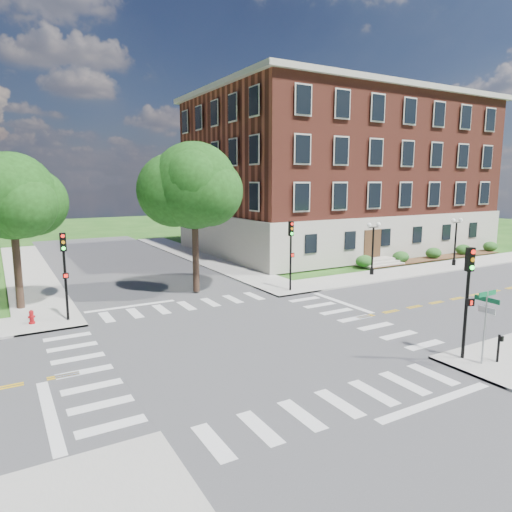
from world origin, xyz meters
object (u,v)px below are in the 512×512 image
traffic_signal_se (468,288)px  traffic_signal_ne (291,247)px  street_sign_pole (486,313)px  push_button_post (499,347)px  fire_hydrant (32,317)px  twin_lamp_west (373,245)px  twin_lamp_east (456,239)px  traffic_signal_nw (65,265)px

traffic_signal_se → traffic_signal_ne: size_ratio=1.00×
traffic_signal_ne → street_sign_pole: (-0.33, -14.65, -0.88)m
street_sign_pole → push_button_post: bearing=-17.0°
push_button_post → fire_hydrant: (-16.56, 15.53, -0.33)m
twin_lamp_west → twin_lamp_east: (9.34, -0.64, 0.00)m
push_button_post → twin_lamp_west: bearing=62.5°
push_button_post → twin_lamp_east: bearing=41.0°
traffic_signal_se → push_button_post: bearing=-50.3°
twin_lamp_west → street_sign_pole: 18.26m
traffic_signal_se → fire_hydrant: traffic_signal_se is taller
traffic_signal_nw → twin_lamp_west: (23.14, 0.76, -0.66)m
twin_lamp_west → street_sign_pole: (-9.10, -15.83, -0.21)m
twin_lamp_west → street_sign_pole: twin_lamp_west is taller
traffic_signal_ne → fire_hydrant: (-16.15, 0.65, -2.72)m
traffic_signal_ne → push_button_post: size_ratio=4.00×
traffic_signal_se → traffic_signal_ne: 13.84m
twin_lamp_west → fire_hydrant: twin_lamp_west is taller
push_button_post → fire_hydrant: push_button_post is taller
twin_lamp_east → street_sign_pole: twin_lamp_east is taller
traffic_signal_se → street_sign_pole: size_ratio=1.55×
push_button_post → traffic_signal_nw: bearing=134.0°
twin_lamp_west → fire_hydrant: 25.01m
traffic_signal_ne → traffic_signal_nw: 14.38m
traffic_signal_se → street_sign_pole: bearing=-81.6°
traffic_signal_ne → traffic_signal_nw: size_ratio=1.00×
traffic_signal_se → fire_hydrant: bearing=137.3°
twin_lamp_east → traffic_signal_se: bearing=-142.2°
traffic_signal_se → push_button_post: traffic_signal_se is taller
traffic_signal_ne → street_sign_pole: size_ratio=1.55×
twin_lamp_west → push_button_post: size_ratio=3.53×
twin_lamp_east → push_button_post: bearing=-139.0°
traffic_signal_se → push_button_post: (0.86, -1.04, -2.39)m
twin_lamp_west → street_sign_pole: bearing=-119.9°
traffic_signal_se → twin_lamp_east: traffic_signal_se is taller
twin_lamp_west → traffic_signal_nw: bearing=-178.1°
twin_lamp_west → traffic_signal_se: bearing=-121.5°
traffic_signal_ne → fire_hydrant: 16.39m
traffic_signal_ne → push_button_post: 15.07m
traffic_signal_nw → twin_lamp_east: traffic_signal_nw is taller
twin_lamp_east → push_button_post: 23.54m
twin_lamp_east → street_sign_pole: size_ratio=1.36×
traffic_signal_se → twin_lamp_east: size_ratio=1.13×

